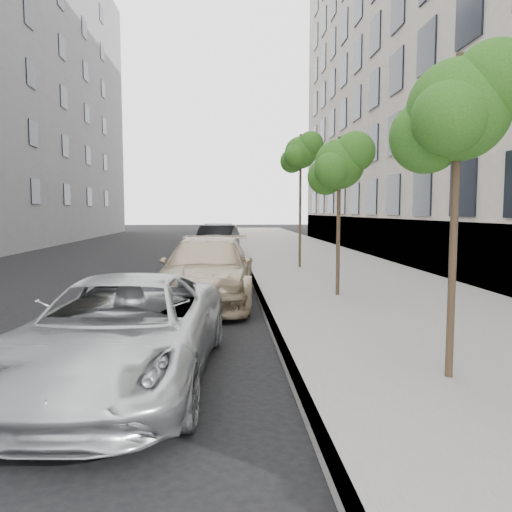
{
  "coord_description": "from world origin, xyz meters",
  "views": [
    {
      "loc": [
        0.22,
        -4.77,
        2.33
      ],
      "look_at": [
        0.82,
        4.39,
        1.5
      ],
      "focal_mm": 35.0,
      "sensor_mm": 36.0,
      "label": 1
    }
  ],
  "objects": [
    {
      "name": "tree_mid",
      "position": [
        3.23,
        8.0,
        3.52
      ],
      "size": [
        1.64,
        1.44,
        4.19
      ],
      "color": "#38281C",
      "rests_on": "sidewalk"
    },
    {
      "name": "ground",
      "position": [
        0.0,
        0.0,
        0.0
      ],
      "size": [
        160.0,
        160.0,
        0.0
      ],
      "primitive_type": "plane",
      "color": "black",
      "rests_on": "ground"
    },
    {
      "name": "sidewalk",
      "position": [
        4.3,
        24.0,
        0.07
      ],
      "size": [
        6.4,
        72.0,
        0.14
      ],
      "primitive_type": "cube",
      "color": "gray",
      "rests_on": "ground"
    },
    {
      "name": "tree_near",
      "position": [
        3.23,
        1.5,
        3.6
      ],
      "size": [
        1.65,
        1.45,
        4.28
      ],
      "color": "#38281C",
      "rests_on": "sidewalk"
    },
    {
      "name": "sedan_black",
      "position": [
        -0.1,
        19.98,
        0.8
      ],
      "size": [
        2.4,
        5.08,
        1.61
      ],
      "primitive_type": "imported",
      "rotation": [
        0.0,
        0.0,
        -0.15
      ],
      "color": "black",
      "rests_on": "ground"
    },
    {
      "name": "sedan_rear",
      "position": [
        -0.1,
        25.71,
        0.78
      ],
      "size": [
        2.2,
        5.37,
        1.56
      ],
      "primitive_type": "imported",
      "rotation": [
        0.0,
        0.0,
        0.0
      ],
      "color": "#94959B",
      "rests_on": "ground"
    },
    {
      "name": "sedan_blue",
      "position": [
        -0.1,
        14.57,
        0.74
      ],
      "size": [
        2.39,
        4.59,
        1.49
      ],
      "primitive_type": "imported",
      "rotation": [
        0.0,
        0.0,
        0.15
      ],
      "color": "black",
      "rests_on": "ground"
    },
    {
      "name": "suv",
      "position": [
        -0.18,
        7.93,
        0.82
      ],
      "size": [
        2.61,
        5.76,
        1.64
      ],
      "primitive_type": "imported",
      "rotation": [
        0.0,
        0.0,
        -0.06
      ],
      "color": "tan",
      "rests_on": "ground"
    },
    {
      "name": "minivan",
      "position": [
        -1.15,
        1.93,
        0.72
      ],
      "size": [
        2.75,
        5.32,
        1.43
      ],
      "primitive_type": "imported",
      "rotation": [
        0.0,
        0.0,
        -0.07
      ],
      "color": "silver",
      "rests_on": "ground"
    },
    {
      "name": "tree_far",
      "position": [
        3.23,
        14.5,
        4.55
      ],
      "size": [
        1.6,
        1.4,
        5.21
      ],
      "color": "#38281C",
      "rests_on": "sidewalk"
    },
    {
      "name": "curb",
      "position": [
        1.18,
        24.0,
        0.07
      ],
      "size": [
        0.15,
        72.0,
        0.14
      ],
      "primitive_type": "cube",
      "color": "#9E9B93",
      "rests_on": "ground"
    }
  ]
}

